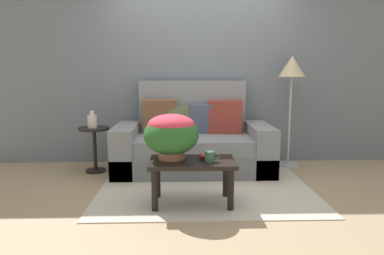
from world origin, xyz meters
name	(u,v)px	position (x,y,z in m)	size (l,w,h in m)	color
ground_plane	(205,185)	(0.00, 0.00, 0.00)	(14.00, 14.00, 0.00)	tan
wall_back	(200,68)	(0.00, 1.16, 1.36)	(6.40, 0.12, 2.71)	slate
area_rug	(205,185)	(0.00, 0.00, 0.01)	(2.36, 1.97, 0.01)	beige
couch	(193,144)	(-0.11, 0.66, 0.35)	(2.03, 0.94, 1.18)	slate
coffee_table	(192,168)	(-0.16, -0.56, 0.37)	(0.83, 0.49, 0.45)	black
side_table	(95,141)	(-1.40, 0.61, 0.41)	(0.40, 0.40, 0.59)	black
floor_lamp	(292,76)	(1.22, 0.81, 1.25)	(0.36, 0.36, 1.51)	#B2B2B7
potted_plant	(171,133)	(-0.37, -0.50, 0.71)	(0.54, 0.54, 0.45)	#A36B4C
coffee_mug	(210,156)	(0.01, -0.62, 0.50)	(0.14, 0.10, 0.10)	#3D664C
snack_bowl	(204,155)	(-0.05, -0.51, 0.48)	(0.11, 0.11, 0.06)	#B2382D
table_vase	(92,121)	(-1.42, 0.59, 0.68)	(0.12, 0.12, 0.22)	silver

